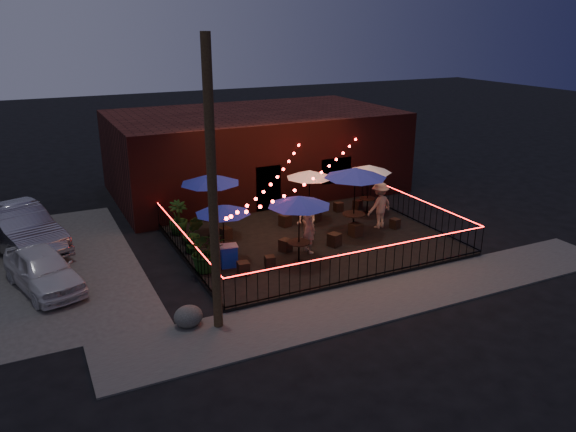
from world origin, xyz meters
The scene contains 37 objects.
ground centered at (0.00, 0.00, 0.00)m, with size 110.00×110.00×0.00m, color black.
patio centered at (0.00, 2.00, 0.07)m, with size 10.00×8.00×0.15m, color black.
sidewalk centered at (0.00, -3.25, 0.03)m, with size 18.00×2.50×0.05m, color #44413F.
brick_building centered at (1.00, 9.99, 2.00)m, with size 14.00×8.00×4.00m.
utility_pole centered at (-5.40, -2.60, 4.00)m, with size 0.26×0.26×8.00m, color #312214.
fence_front centered at (0.00, -2.00, 0.66)m, with size 10.00×0.04×1.04m.
fence_left centered at (-5.00, 2.00, 0.66)m, with size 0.04×8.00×1.04m.
fence_right centered at (5.00, 2.00, 0.66)m, with size 0.04×8.00×1.04m.
festoon_lights centered at (-1.01, 1.70, 2.52)m, with size 10.02×8.72×1.32m.
cafe_table_0 centered at (-3.80, 1.31, 2.10)m, with size 2.29×2.29×2.14m.
cafe_table_1 centered at (-3.37, 3.91, 2.49)m, with size 2.41×2.41×2.57m.
cafe_table_2 centered at (-1.43, 0.19, 2.39)m, with size 2.56×2.56×2.45m.
cafe_table_3 centered at (1.01, 4.02, 2.16)m, with size 2.06×2.06×2.20m.
cafe_table_4 centered at (1.82, 1.77, 2.65)m, with size 3.25×3.25×2.73m.
cafe_table_5 centered at (3.80, 3.75, 2.15)m, with size 2.35×2.35×2.19m.
bistro_chair_0 centered at (-3.58, 0.08, 0.37)m, with size 0.38×0.38×0.45m, color black.
bistro_chair_1 centered at (-2.52, 0.25, 0.35)m, with size 0.34×0.34×0.40m, color black.
bistro_chair_2 centered at (-4.51, 3.55, 0.36)m, with size 0.35×0.35×0.41m, color black.
bistro_chair_3 centered at (-3.00, 3.43, 0.39)m, with size 0.40×0.40×0.47m, color black.
bistro_chair_4 centered at (-1.41, 1.31, 0.38)m, with size 0.39×0.39×0.46m, color black.
bistro_chair_5 centered at (0.48, 0.97, 0.40)m, with size 0.42×0.42×0.49m, color black.
bistro_chair_6 centered at (-0.25, 3.77, 0.39)m, with size 0.41×0.41×0.49m, color black.
bistro_chair_7 centered at (1.21, 3.81, 0.36)m, with size 0.36×0.36×0.43m, color black.
bistro_chair_8 centered at (1.78, 1.51, 0.41)m, with size 0.43×0.43×0.51m, color black.
bistro_chair_9 centered at (3.72, 1.56, 0.35)m, with size 0.34×0.34×0.40m, color black.
bistro_chair_10 centered at (2.75, 4.48, 0.36)m, with size 0.35×0.35×0.41m, color black.
bistro_chair_11 centered at (3.72, 4.41, 0.35)m, with size 0.35×0.35×0.41m, color black.
patron_a centered at (-0.68, 0.87, 1.07)m, with size 0.67×0.44×1.83m, color #D6A38A.
patron_b centered at (-0.33, 1.71, 1.03)m, with size 0.85×0.66×1.75m, color beige.
patron_c centered at (3.18, 1.95, 1.11)m, with size 1.24×0.71×1.92m, color tan.
potted_shrub_a centered at (-4.60, 0.91, 0.88)m, with size 1.31×1.13×1.45m, color #15400D.
potted_shrub_b centered at (-4.49, 2.71, 0.88)m, with size 0.80×0.64×1.45m, color #1A380E.
potted_shrub_c centered at (-4.48, 4.83, 0.83)m, with size 0.76×0.76×1.36m, color #17350E.
cooler centered at (-3.79, 0.90, 0.56)m, with size 0.68×0.54×0.80m.
boulder centered at (-6.16, -2.23, 0.34)m, with size 0.86×0.73×0.67m, color #3F3E3A.
car_white centered at (-9.66, 2.19, 0.67)m, with size 1.59×3.95×1.35m, color white.
car_silver centered at (-10.23, 6.16, 0.86)m, with size 1.82×5.22×1.72m, color #AAA9B2.
Camera 1 is at (-9.75, -16.10, 8.17)m, focal length 35.00 mm.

